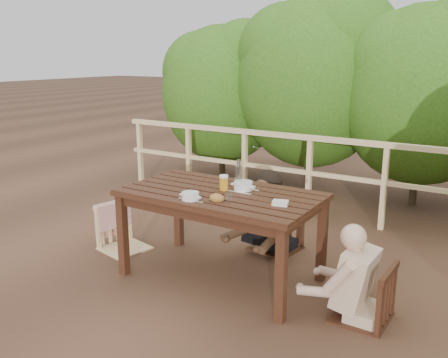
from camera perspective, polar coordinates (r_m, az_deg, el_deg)
The scene contains 16 objects.
ground at distance 4.49m, azimuth -0.34°, elevation -11.32°, with size 60.00×60.00×0.00m, color brown.
table at distance 4.34m, azimuth -0.35°, elevation -6.66°, with size 1.69×0.95×0.78m, color #341A0F.
chair_left at distance 5.03m, azimuth -11.75°, elevation -3.41°, with size 0.43×0.43×0.87m, color #DCBB81.
chair_far at distance 4.96m, azimuth 6.16°, elevation -3.27°, with size 0.45×0.45×0.90m, color #341A0F.
chair_right at distance 3.81m, azimuth 16.14°, elevation -9.84°, with size 0.42×0.42×0.85m, color #341A0F.
woman at distance 4.92m, azimuth 6.32°, elevation -0.95°, with size 0.53×0.65×1.31m, color black, non-canonical shape.
diner_right at distance 3.74m, azimuth 16.78°, elevation -7.39°, with size 0.49×0.60×1.21m, color #D2AF8F, non-canonical shape.
railing at distance 6.01m, azimuth 9.89°, elevation 0.30°, with size 5.60×0.10×1.01m, color #DCBB81.
hedge_row at distance 6.85m, azimuth 17.53°, elevation 13.37°, with size 6.60×1.60×3.80m, color #2D5615, non-canonical shape.
soup_near at distance 3.98m, azimuth -3.95°, elevation -2.10°, with size 0.24×0.24×0.08m, color white.
soup_far at distance 4.25m, azimuth 2.26°, elevation -0.89°, with size 0.28×0.28×0.09m, color white.
bread_roll at distance 3.94m, azimuth -0.85°, elevation -2.26°, with size 0.13×0.10×0.08m, color #AC7D2F.
beer_glass at distance 4.24m, azimuth -0.03°, elevation -0.53°, with size 0.08×0.08×0.15m, color orange.
bottle at distance 4.24m, azimuth 1.71°, elevation 0.40°, with size 0.07×0.07×0.28m, color silver.
tumbler at distance 3.93m, azimuth 0.64°, elevation -2.27°, with size 0.07×0.07×0.08m, color silver.
butter_tub at distance 3.85m, azimuth 6.61°, elevation -2.92°, with size 0.12×0.09×0.05m, color silver.
Camera 1 is at (2.16, -3.42, 1.96)m, focal length 39.10 mm.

